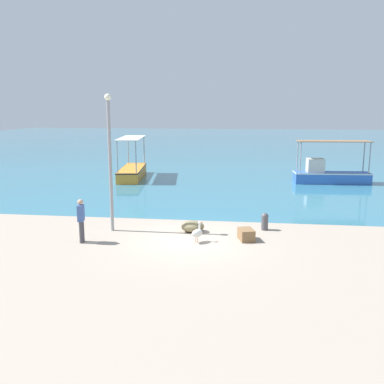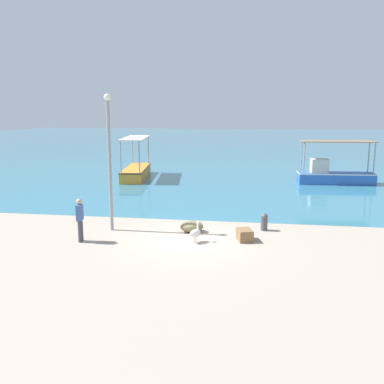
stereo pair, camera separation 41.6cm
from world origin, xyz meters
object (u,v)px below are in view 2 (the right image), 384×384
at_px(pelican, 195,233).
at_px(lamp_post, 109,155).
at_px(fishing_boat_center, 136,170).
at_px(mooring_bollard, 264,221).
at_px(fishing_boat_outer, 333,174).
at_px(net_pile, 192,226).
at_px(fisherman_standing, 80,219).
at_px(cargo_crate, 245,235).

height_order(pelican, lamp_post, lamp_post).
height_order(fishing_boat_center, mooring_bollard, fishing_boat_center).
distance_m(fishing_boat_outer, mooring_bollard, 13.26).
bearing_deg(lamp_post, fishing_boat_outer, 49.81).
bearing_deg(fishing_boat_outer, net_pile, -120.97).
relative_size(fishing_boat_outer, fishing_boat_center, 0.87).
relative_size(fisherman_standing, cargo_crate, 2.21).
distance_m(fishing_boat_center, lamp_post, 14.14).
height_order(lamp_post, net_pile, lamp_post).
height_order(fisherman_standing, net_pile, fisherman_standing).
xyz_separation_m(fishing_boat_outer, mooring_bollard, (-4.83, -12.34, -0.26)).
xyz_separation_m(fisherman_standing, cargo_crate, (6.26, 1.07, -0.68)).
distance_m(pelican, fisherman_standing, 4.46).
relative_size(pelican, fisherman_standing, 0.47).
xyz_separation_m(fishing_boat_outer, pelican, (-7.46, -14.42, -0.28)).
bearing_deg(cargo_crate, mooring_bollard, 63.67).
bearing_deg(mooring_bollard, pelican, -141.82).
bearing_deg(fisherman_standing, fishing_boat_outer, 51.63).
distance_m(fishing_boat_outer, pelican, 16.24).
distance_m(pelican, lamp_post, 4.81).
bearing_deg(lamp_post, pelican, -17.31).
height_order(mooring_bollard, net_pile, mooring_bollard).
height_order(lamp_post, fisherman_standing, lamp_post).
bearing_deg(fisherman_standing, pelican, 7.22).
bearing_deg(fisherman_standing, mooring_bollard, 20.50).
distance_m(lamp_post, mooring_bollard, 7.01).
height_order(fishing_boat_outer, lamp_post, lamp_post).
height_order(fishing_boat_center, fisherman_standing, fishing_boat_center).
bearing_deg(pelican, fishing_boat_outer, 62.63).
xyz_separation_m(fishing_boat_center, lamp_post, (2.84, -13.61, 2.60)).
distance_m(fishing_boat_outer, fishing_boat_center, 14.04).
height_order(fishing_boat_center, cargo_crate, fishing_boat_center).
xyz_separation_m(fisherman_standing, net_pile, (4.04, 1.94, -0.67)).
height_order(lamp_post, cargo_crate, lamp_post).
xyz_separation_m(fishing_boat_outer, net_pile, (-7.82, -13.03, -0.42)).
xyz_separation_m(pelican, cargo_crate, (1.87, 0.52, -0.15)).
distance_m(fishing_boat_outer, cargo_crate, 14.99).
bearing_deg(fishing_boat_outer, fisherman_standing, -128.37).
relative_size(fishing_boat_outer, cargo_crate, 6.77).
distance_m(pelican, cargo_crate, 1.94).
bearing_deg(fishing_boat_center, lamp_post, -78.20).
relative_size(mooring_bollard, net_pile, 0.77).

